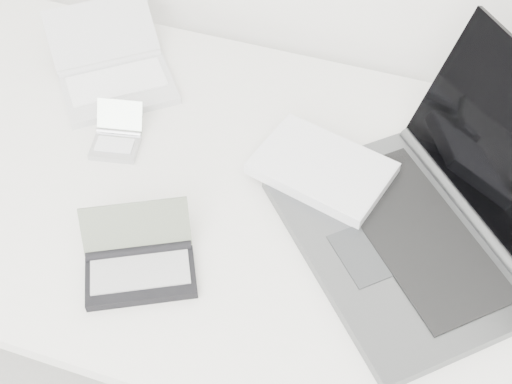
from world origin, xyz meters
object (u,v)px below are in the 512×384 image
(desk, at_px, (278,217))
(netbook_open_white, at_px, (114,73))
(palmtop_charcoal, at_px, (140,264))
(laptop_large, at_px, (411,211))

(desk, relative_size, netbook_open_white, 4.63)
(desk, height_order, palmtop_charcoal, palmtop_charcoal)
(netbook_open_white, bearing_deg, desk, -63.82)
(laptop_large, bearing_deg, desk, -128.79)
(netbook_open_white, relative_size, palmtop_charcoal, 1.55)
(laptop_large, xyz_separation_m, netbook_open_white, (-0.65, 0.18, -0.03))
(palmtop_charcoal, bearing_deg, laptop_large, 2.65)
(desk, xyz_separation_m, laptop_large, (0.23, 0.01, 0.09))
(desk, bearing_deg, laptop_large, 3.73)
(laptop_large, bearing_deg, netbook_open_white, -148.47)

